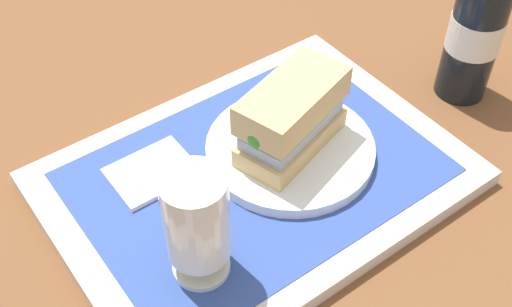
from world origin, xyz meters
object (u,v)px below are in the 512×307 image
(plate, at_px, (289,148))
(beer_glass, at_px, (197,224))
(sandwich, at_px, (288,116))
(second_bottle, at_px, (478,23))

(plate, bearing_deg, beer_glass, 24.03)
(plate, relative_size, sandwich, 1.33)
(sandwich, height_order, second_bottle, second_bottle)
(plate, relative_size, second_bottle, 0.71)
(second_bottle, bearing_deg, beer_glass, 6.26)
(sandwich, bearing_deg, beer_glass, 7.30)
(plate, bearing_deg, second_bottle, 174.21)
(sandwich, height_order, beer_glass, beer_glass)
(plate, height_order, beer_glass, beer_glass)
(plate, xyz_separation_m, sandwich, (0.00, 0.00, 0.05))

